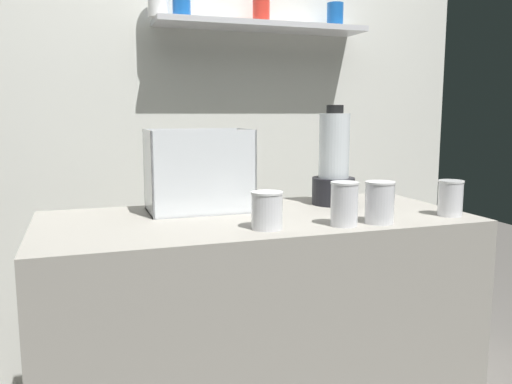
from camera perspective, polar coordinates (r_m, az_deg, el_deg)
name	(u,v)px	position (r m, az deg, el deg)	size (l,w,h in m)	color
counter	(256,344)	(1.87, 0.00, -16.24)	(1.40, 0.64, 0.90)	#9E998E
back_wall_unit	(204,108)	(2.44, -5.71, 9.11)	(2.60, 0.24, 2.50)	silver
carrot_display_bin	(197,186)	(1.82, -6.46, 0.69)	(0.35, 0.22, 0.28)	white
blender_pitcher	(334,166)	(1.96, 8.46, 2.84)	(0.16, 0.16, 0.37)	black
juice_cup_mango_far_left	(267,212)	(1.53, 1.21, -2.21)	(0.10, 0.10, 0.11)	white
juice_cup_beet_left	(344,206)	(1.60, 9.58, -1.48)	(0.09, 0.09, 0.13)	white
juice_cup_mango_middle	(380,205)	(1.66, 13.29, -1.40)	(0.09, 0.09, 0.13)	white
juice_cup_beet_right	(450,201)	(1.85, 20.39, -0.88)	(0.08, 0.08, 0.12)	white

